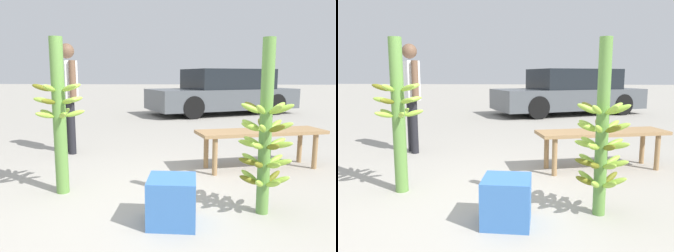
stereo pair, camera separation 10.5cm
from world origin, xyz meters
The scene contains 7 objects.
ground_plane centered at (0.00, 0.00, 0.00)m, with size 80.00×80.00×0.00m, color #9E998E.
banana_stalk_left centered at (-0.90, 0.51, 0.78)m, with size 0.48×0.48×1.49m.
banana_stalk_center centered at (0.95, 0.17, 0.65)m, with size 0.44×0.44×1.43m.
vendor_person centered at (-1.45, 2.14, 0.96)m, with size 0.42×0.51×1.59m.
market_bench centered at (1.20, 1.53, 0.41)m, with size 1.64×0.87×0.48m.
parked_car centered at (1.26, 7.45, 0.64)m, with size 4.66×3.47×1.32m.
produce_crate centered at (0.21, -0.09, 0.18)m, with size 0.37×0.37×0.37m.
Camera 1 is at (0.37, -2.49, 1.14)m, focal length 35.00 mm.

